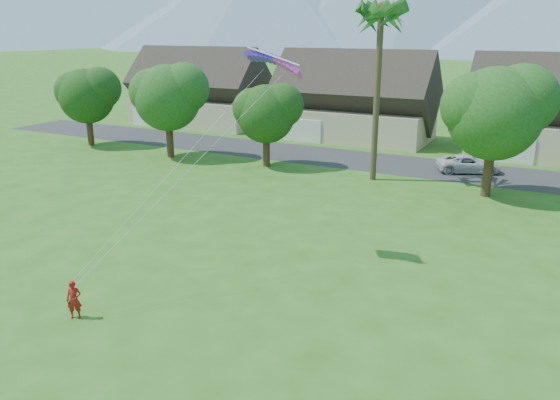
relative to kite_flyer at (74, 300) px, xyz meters
The scene contains 7 objects.
street 30.85m from the kite_flyer, 79.67° to the left, with size 90.00×7.00×0.01m, color #2D2D30.
kite_flyer is the anchor object (origin of this frame).
parked_car 31.76m from the kite_flyer, 72.80° to the left, with size 2.21×4.80×1.33m, color silver.
houses_row 39.88m from the kite_flyer, 81.30° to the left, with size 72.75×8.19×8.86m.
tree_row 25.00m from the kite_flyer, 79.75° to the left, with size 62.27×6.67×8.45m.
fan_palm 27.41m from the kite_flyer, 81.92° to the left, with size 3.00×3.00×13.80m.
parafoil_kite 13.17m from the kite_flyer, 68.23° to the left, with size 2.76×1.21×0.50m.
Camera 1 is at (10.12, -9.19, 10.57)m, focal length 35.00 mm.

